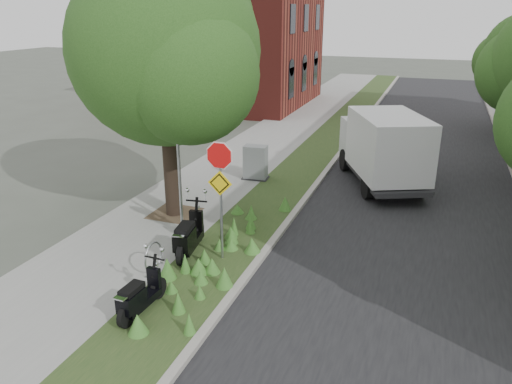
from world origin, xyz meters
TOP-DOWN VIEW (x-y plane):
  - ground at (0.00, 0.00)m, footprint 120.00×120.00m
  - sidewalk_near at (-4.25, 10.00)m, footprint 3.50×60.00m
  - verge at (-1.50, 10.00)m, footprint 2.00×60.00m
  - kerb_near at (-0.50, 10.00)m, footprint 0.20×60.00m
  - road at (3.00, 10.00)m, footprint 7.00×60.00m
  - street_tree_main at (-4.08, 2.86)m, footprint 6.21×5.54m
  - bare_post at (-3.20, 1.80)m, footprint 0.08×0.08m
  - bike_hoop at (-2.70, -0.60)m, footprint 0.06×0.78m
  - sign_assembly at (-1.40, 0.58)m, footprint 0.94×0.08m
  - brick_building at (-9.50, 22.00)m, footprint 9.40×10.40m
  - scooter_near at (-2.27, 0.39)m, footprint 0.61×1.97m
  - scooter_far at (-2.00, -2.38)m, footprint 0.39×1.65m
  - box_truck at (1.69, 8.15)m, footprint 3.88×5.46m
  - utility_cabinet at (-2.80, 6.90)m, footprint 1.00×0.71m

SIDE VIEW (x-z plane):
  - ground at x=0.00m, z-range 0.00..0.00m
  - road at x=3.00m, z-range 0.00..0.01m
  - sidewalk_near at x=-4.25m, z-range 0.00..0.12m
  - verge at x=-1.50m, z-range 0.00..0.12m
  - kerb_near at x=-0.50m, z-range 0.00..0.13m
  - bike_hoop at x=-2.70m, z-range 0.11..0.88m
  - scooter_far at x=-2.00m, z-range 0.11..0.90m
  - scooter_near at x=-2.27m, z-range 0.11..1.05m
  - utility_cabinet at x=-2.80m, z-range 0.09..1.36m
  - box_truck at x=1.69m, z-range 0.35..2.67m
  - bare_post at x=-3.20m, z-range 0.12..4.12m
  - sign_assembly at x=-1.40m, z-range 0.72..3.94m
  - brick_building at x=-9.50m, z-range 0.06..8.36m
  - street_tree_main at x=-4.08m, z-range 0.97..8.63m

